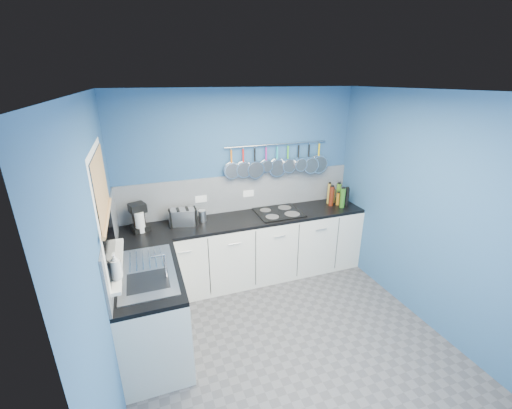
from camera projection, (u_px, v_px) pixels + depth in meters
floor at (284, 336)px, 3.58m from camera, size 3.20×3.00×0.02m
ceiling at (293, 90)px, 2.67m from camera, size 3.20×3.00×0.02m
wall_back at (240, 185)px, 4.45m from camera, size 3.20×0.02×2.50m
wall_front at (405, 343)px, 1.80m from camera, size 3.20×0.02×2.50m
wall_left at (103, 260)px, 2.62m from camera, size 0.02×3.00×2.50m
wall_right at (421, 209)px, 3.63m from camera, size 0.02×3.00×2.50m
backsplash_back at (241, 193)px, 4.47m from camera, size 3.20×0.02×0.50m
backsplash_left at (112, 239)px, 3.19m from camera, size 0.02×1.80×0.50m
cabinet_run_back at (248, 249)px, 4.47m from camera, size 3.20×0.60×0.86m
worktop_back at (248, 219)px, 4.31m from camera, size 3.20×0.60×0.04m
cabinet_run_left at (153, 312)px, 3.27m from camera, size 0.60×1.20×0.86m
worktop_left at (147, 273)px, 3.11m from camera, size 0.60×1.20×0.04m
window_frame at (104, 211)px, 2.78m from camera, size 0.01×1.00×1.10m
window_glass at (105, 211)px, 2.79m from camera, size 0.01×0.90×1.00m
bamboo_blind at (101, 185)px, 2.71m from camera, size 0.01×0.90×0.55m
window_sill at (116, 264)px, 2.98m from camera, size 0.10×0.98×0.03m
sink_unit at (147, 271)px, 3.10m from camera, size 0.50×0.95×0.01m
mixer_tap at (165, 266)px, 2.95m from camera, size 0.12×0.08×0.26m
socket_left at (201, 199)px, 4.29m from camera, size 0.15×0.01×0.09m
socket_right at (248, 194)px, 4.50m from camera, size 0.15×0.01×0.09m
pot_rail at (277, 144)px, 4.37m from camera, size 1.45×0.02×0.02m
soap_bottle_a at (115, 266)px, 2.68m from camera, size 0.11×0.11×0.24m
soap_bottle_b at (116, 264)px, 2.77m from camera, size 0.09×0.09×0.17m
paper_towel at (140, 222)px, 3.86m from camera, size 0.12×0.12×0.25m
coffee_maker at (139, 217)px, 3.89m from camera, size 0.24×0.25×0.33m
toaster at (183, 217)px, 4.07m from camera, size 0.35×0.25×0.20m
canister at (202, 216)px, 4.18m from camera, size 0.12×0.12×0.14m
hob at (279, 212)px, 4.45m from camera, size 0.59×0.52×0.01m
pan_0 at (232, 163)px, 4.23m from camera, size 0.21×0.06×0.40m
pan_1 at (243, 162)px, 4.28m from camera, size 0.21×0.06×0.40m
pan_2 at (255, 162)px, 4.34m from camera, size 0.24×0.07×0.43m
pan_3 at (266, 159)px, 4.37m from camera, size 0.17×0.07×0.36m
pan_4 at (277, 161)px, 4.44m from camera, size 0.25×0.06×0.44m
pan_5 at (288, 158)px, 4.48m from camera, size 0.20×0.09×0.39m
pan_6 at (298, 157)px, 4.53m from camera, size 0.18×0.12×0.37m
pan_7 at (309, 157)px, 4.58m from camera, size 0.23×0.12×0.42m
pan_8 at (319, 157)px, 4.64m from camera, size 0.25×0.07×0.44m
condiment_0 at (339, 193)px, 4.81m from camera, size 0.07×0.07×0.27m
condiment_1 at (333, 196)px, 4.80m from camera, size 0.06×0.06×0.20m
condiment_2 at (329, 194)px, 4.74m from camera, size 0.05×0.05×0.30m
condiment_3 at (343, 199)px, 4.75m from camera, size 0.05×0.05×0.15m
condiment_4 at (338, 199)px, 4.71m from camera, size 0.05×0.05×0.18m
condiment_5 at (331, 196)px, 4.66m from camera, size 0.07×0.07×0.28m
condiment_6 at (347, 197)px, 4.66m from camera, size 0.07×0.07×0.26m
condiment_7 at (343, 198)px, 4.60m from camera, size 0.07×0.07×0.28m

